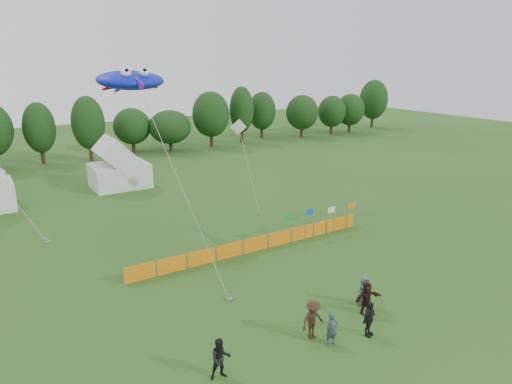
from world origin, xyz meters
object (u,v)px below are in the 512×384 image
barrier_fence (255,244)px  spectator_f (367,298)px  tent_right (119,168)px  spectator_d (369,319)px  spectator_c (313,320)px  spectator_e (364,291)px  spectator_b (221,359)px  spectator_a (332,329)px  stingray_kite (130,80)px

barrier_fence → spectator_f: 9.69m
tent_right → spectator_f: 30.80m
tent_right → spectator_d: size_ratio=3.15×
spectator_c → spectator_e: (4.16, 0.90, -0.12)m
tent_right → spectator_e: bearing=-81.8°
tent_right → barrier_fence: size_ratio=0.31×
barrier_fence → spectator_c: spectator_c is taller
spectator_b → spectator_e: size_ratio=1.08×
spectator_f → tent_right: bearing=103.6°
spectator_c → spectator_f: bearing=0.4°
spectator_d → spectator_f: spectator_d is taller
spectator_c → spectator_d: size_ratio=1.09×
spectator_a → spectator_c: size_ratio=0.84×
tent_right → spectator_d: 32.15m
tent_right → spectator_f: bearing=-82.8°
barrier_fence → spectator_b: 12.85m
spectator_b → spectator_e: spectator_b is taller
spectator_b → stingray_kite: size_ratio=0.09×
spectator_f → spectator_b: bearing=-170.7°
spectator_b → spectator_d: (7.30, -1.06, -0.02)m
tent_right → spectator_d: (2.49, -32.04, -1.09)m
spectator_d → spectator_e: 2.79m
barrier_fence → spectator_e: 9.08m
barrier_fence → spectator_f: (0.70, -9.65, 0.36)m
barrier_fence → stingray_kite: stingray_kite is taller
spectator_e → stingray_kite: bearing=114.2°
spectator_a → stingray_kite: 22.94m
spectator_c → spectator_e: spectator_c is taller
spectator_d → spectator_c: bearing=136.7°
spectator_c → spectator_f: size_ratio=1.11×
spectator_b → spectator_f: (8.64, 0.43, -0.04)m
spectator_a → spectator_f: (3.30, 1.11, 0.06)m
spectator_e → stingray_kite: stingray_kite is taller
barrier_fence → stingray_kite: 15.08m
barrier_fence → spectator_f: bearing=-85.9°
spectator_f → spectator_e: bearing=62.1°
spectator_d → spectator_e: (1.79, 2.14, -0.04)m
spectator_c → stingray_kite: stingray_kite is taller
barrier_fence → spectator_a: (-2.61, -10.76, 0.30)m
tent_right → spectator_f: tent_right is taller
spectator_b → barrier_fence: bearing=64.5°
tent_right → spectator_a: (0.54, -31.65, -1.17)m
spectator_c → spectator_f: 3.72m
tent_right → spectator_e: tent_right is taller
spectator_a → stingray_kite: stingray_kite is taller
spectator_a → spectator_b: 5.39m
barrier_fence → spectator_c: size_ratio=9.37×
tent_right → spectator_a: bearing=-89.0°
spectator_a → spectator_d: spectator_d is taller
spectator_a → spectator_c: spectator_c is taller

